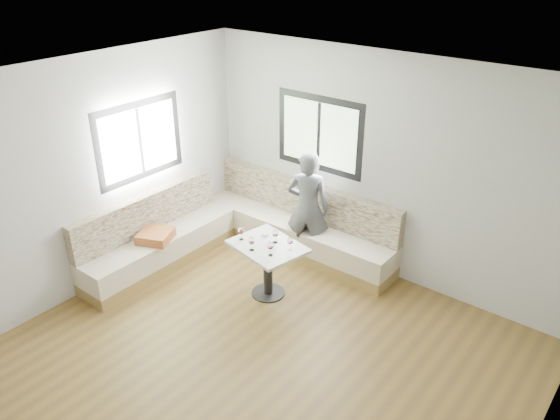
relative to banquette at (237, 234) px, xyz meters
name	(u,v)px	position (x,y,z in m)	size (l,w,h in m)	color
room	(241,246)	(1.51, -1.55, 1.08)	(5.01, 5.01, 2.81)	brown
banquette	(237,234)	(0.00, 0.00, 0.00)	(2.90, 2.80, 0.95)	olive
table	(268,258)	(0.90, -0.44, 0.18)	(0.95, 0.80, 0.69)	black
person	(308,207)	(0.79, 0.51, 0.44)	(0.56, 0.37, 1.54)	#484A4E
olive_ramekin	(265,234)	(0.73, -0.29, 0.37)	(0.09, 0.09, 0.03)	white
wine_glass_a	(241,231)	(0.57, -0.54, 0.47)	(0.08, 0.08, 0.17)	white
wine_glass_b	(251,241)	(0.83, -0.65, 0.47)	(0.08, 0.08, 0.17)	white
wine_glass_c	(270,246)	(1.07, -0.60, 0.47)	(0.08, 0.08, 0.17)	white
wine_glass_d	(275,234)	(0.93, -0.34, 0.47)	(0.08, 0.08, 0.17)	white
wine_glass_e	(290,241)	(1.17, -0.37, 0.47)	(0.08, 0.08, 0.17)	white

